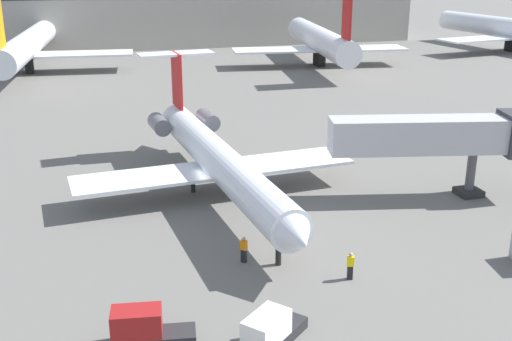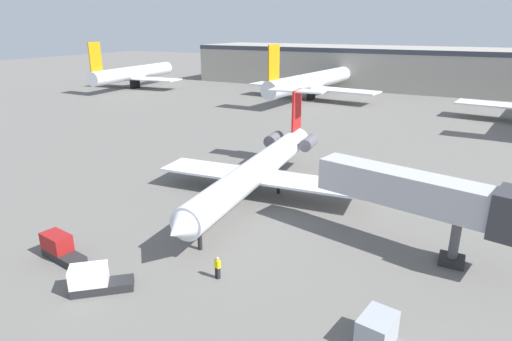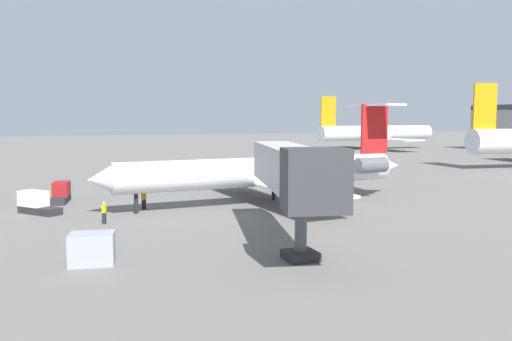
{
  "view_description": "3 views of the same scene",
  "coord_description": "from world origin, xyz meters",
  "px_view_note": "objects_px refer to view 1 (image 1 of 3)",
  "views": [
    {
      "loc": [
        -9.34,
        -43.84,
        17.9
      ],
      "look_at": [
        3.08,
        -0.74,
        2.34
      ],
      "focal_mm": 43.97,
      "sensor_mm": 36.0,
      "label": 1
    },
    {
      "loc": [
        19.3,
        -36.28,
        16.91
      ],
      "look_at": [
        0.74,
        -0.49,
        3.23
      ],
      "focal_mm": 30.09,
      "sensor_mm": 36.0,
      "label": 2
    },
    {
      "loc": [
        45.9,
        -16.91,
        8.09
      ],
      "look_at": [
        1.79,
        -0.8,
        3.32
      ],
      "focal_mm": 36.83,
      "sensor_mm": 36.0,
      "label": 3
    }
  ],
  "objects_px": {
    "baggage_tug_trailing": "(144,329)",
    "parked_airliner_centre": "(320,40)",
    "parked_airliner_west_mid": "(27,46)",
    "regional_jet": "(216,156)",
    "baggage_tug_lead": "(270,332)",
    "ground_crew_loader": "(350,266)",
    "ground_crew_marshaller": "(244,249)",
    "jet_bridge": "(446,136)"
  },
  "relations": [
    {
      "from": "parked_airliner_west_mid",
      "to": "parked_airliner_centre",
      "type": "bearing_deg",
      "value": -8.13
    },
    {
      "from": "ground_crew_loader",
      "to": "parked_airliner_west_mid",
      "type": "height_order",
      "value": "parked_airliner_west_mid"
    },
    {
      "from": "jet_bridge",
      "to": "ground_crew_loader",
      "type": "distance_m",
      "value": 16.49
    },
    {
      "from": "ground_crew_loader",
      "to": "baggage_tug_lead",
      "type": "height_order",
      "value": "baggage_tug_lead"
    },
    {
      "from": "regional_jet",
      "to": "parked_airliner_west_mid",
      "type": "distance_m",
      "value": 62.12
    },
    {
      "from": "baggage_tug_trailing",
      "to": "parked_airliner_centre",
      "type": "distance_m",
      "value": 80.99
    },
    {
      "from": "regional_jet",
      "to": "baggage_tug_trailing",
      "type": "relative_size",
      "value": 7.6
    },
    {
      "from": "ground_crew_loader",
      "to": "baggage_tug_trailing",
      "type": "distance_m",
      "value": 12.57
    },
    {
      "from": "parked_airliner_west_mid",
      "to": "regional_jet",
      "type": "bearing_deg",
      "value": -74.27
    },
    {
      "from": "parked_airliner_centre",
      "to": "ground_crew_loader",
      "type": "bearing_deg",
      "value": -110.16
    },
    {
      "from": "parked_airliner_west_mid",
      "to": "ground_crew_marshaller",
      "type": "bearing_deg",
      "value": -77.45
    },
    {
      "from": "jet_bridge",
      "to": "baggage_tug_lead",
      "type": "distance_m",
      "value": 24.51
    },
    {
      "from": "ground_crew_marshaller",
      "to": "parked_airliner_west_mid",
      "type": "bearing_deg",
      "value": 102.55
    },
    {
      "from": "regional_jet",
      "to": "baggage_tug_trailing",
      "type": "distance_m",
      "value": 20.29
    },
    {
      "from": "baggage_tug_lead",
      "to": "ground_crew_loader",
      "type": "bearing_deg",
      "value": 38.29
    },
    {
      "from": "baggage_tug_lead",
      "to": "parked_airliner_centre",
      "type": "bearing_deg",
      "value": 66.78
    },
    {
      "from": "baggage_tug_trailing",
      "to": "parked_airliner_west_mid",
      "type": "bearing_deg",
      "value": 96.63
    },
    {
      "from": "regional_jet",
      "to": "baggage_tug_lead",
      "type": "xyz_separation_m",
      "value": [
        -1.97,
        -20.55,
        -2.26
      ]
    },
    {
      "from": "baggage_tug_lead",
      "to": "parked_airliner_centre",
      "type": "height_order",
      "value": "parked_airliner_centre"
    },
    {
      "from": "baggage_tug_trailing",
      "to": "jet_bridge",
      "type": "bearing_deg",
      "value": 28.78
    },
    {
      "from": "ground_crew_marshaller",
      "to": "parked_airliner_centre",
      "type": "bearing_deg",
      "value": 64.78
    },
    {
      "from": "ground_crew_marshaller",
      "to": "baggage_tug_lead",
      "type": "height_order",
      "value": "baggage_tug_lead"
    },
    {
      "from": "baggage_tug_lead",
      "to": "baggage_tug_trailing",
      "type": "bearing_deg",
      "value": 161.5
    },
    {
      "from": "regional_jet",
      "to": "ground_crew_loader",
      "type": "relative_size",
      "value": 18.74
    },
    {
      "from": "baggage_tug_lead",
      "to": "baggage_tug_trailing",
      "type": "height_order",
      "value": "same"
    },
    {
      "from": "parked_airliner_west_mid",
      "to": "parked_airliner_centre",
      "type": "distance_m",
      "value": 46.95
    },
    {
      "from": "ground_crew_marshaller",
      "to": "baggage_tug_lead",
      "type": "relative_size",
      "value": 0.43
    },
    {
      "from": "jet_bridge",
      "to": "ground_crew_loader",
      "type": "height_order",
      "value": "jet_bridge"
    },
    {
      "from": "regional_jet",
      "to": "ground_crew_loader",
      "type": "xyz_separation_m",
      "value": [
        4.45,
        -15.48,
        -2.24
      ]
    },
    {
      "from": "ground_crew_loader",
      "to": "parked_airliner_centre",
      "type": "bearing_deg",
      "value": 69.84
    },
    {
      "from": "jet_bridge",
      "to": "baggage_tug_trailing",
      "type": "relative_size",
      "value": 3.81
    },
    {
      "from": "regional_jet",
      "to": "jet_bridge",
      "type": "relative_size",
      "value": 2.0
    },
    {
      "from": "jet_bridge",
      "to": "ground_crew_loader",
      "type": "bearing_deg",
      "value": -140.05
    },
    {
      "from": "parked_airliner_west_mid",
      "to": "jet_bridge",
      "type": "bearing_deg",
      "value": -62.69
    },
    {
      "from": "ground_crew_loader",
      "to": "baggage_tug_trailing",
      "type": "bearing_deg",
      "value": -165.49
    },
    {
      "from": "baggage_tug_lead",
      "to": "baggage_tug_trailing",
      "type": "relative_size",
      "value": 0.95
    },
    {
      "from": "baggage_tug_lead",
      "to": "ground_crew_marshaller",
      "type": "bearing_deg",
      "value": 83.17
    },
    {
      "from": "baggage_tug_trailing",
      "to": "parked_airliner_west_mid",
      "type": "relative_size",
      "value": 0.11
    },
    {
      "from": "baggage_tug_trailing",
      "to": "baggage_tug_lead",
      "type": "bearing_deg",
      "value": -18.5
    },
    {
      "from": "ground_crew_loader",
      "to": "parked_airliner_west_mid",
      "type": "bearing_deg",
      "value": 105.8
    },
    {
      "from": "baggage_tug_lead",
      "to": "jet_bridge",
      "type": "bearing_deg",
      "value": 39.39
    },
    {
      "from": "regional_jet",
      "to": "baggage_tug_trailing",
      "type": "bearing_deg",
      "value": -112.52
    }
  ]
}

